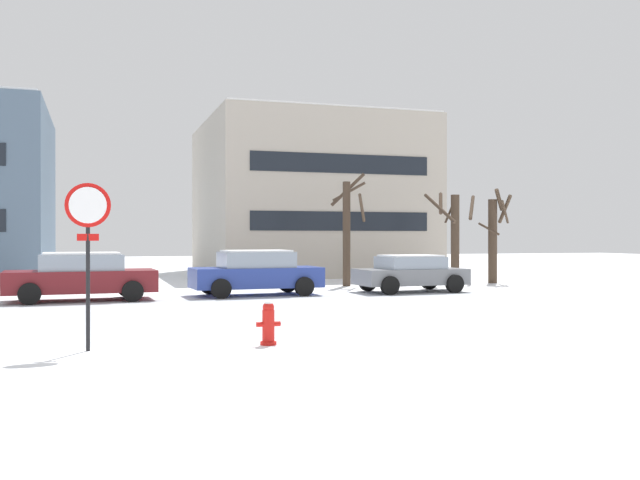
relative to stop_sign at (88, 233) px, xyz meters
The scene contains 11 objects.
ground_plane 2.60m from the stop_sign, 53.30° to the left, with size 120.00×120.00×0.00m, color white.
road_surface 5.42m from the stop_sign, 78.78° to the left, with size 80.00×9.25×0.00m.
stop_sign is the anchor object (origin of this frame).
fire_hydrant 3.50m from the stop_sign, ahead, with size 0.44×0.30×0.81m.
parked_car_maroon 10.19m from the stop_sign, 91.74° to the left, with size 4.51×2.33×1.48m.
parked_car_blue 11.74m from the stop_sign, 63.31° to the left, with size 4.37×2.18×1.52m.
parked_car_gray 14.89m from the stop_sign, 43.34° to the left, with size 3.95×2.19×1.32m.
tree_far_left 19.26m from the stop_sign, 43.02° to the left, with size 1.35×1.97×3.83m.
tree_far_right 16.86m from the stop_sign, 54.84° to the left, with size 1.35×1.86×4.58m.
tree_far_mid 21.16m from the stop_sign, 40.03° to the left, with size 2.09×2.08×4.01m.
building_far_right 26.76m from the stop_sign, 65.33° to the left, with size 11.00×11.51×8.22m.
Camera 1 is at (-0.84, -13.99, 1.94)m, focal length 39.53 mm.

